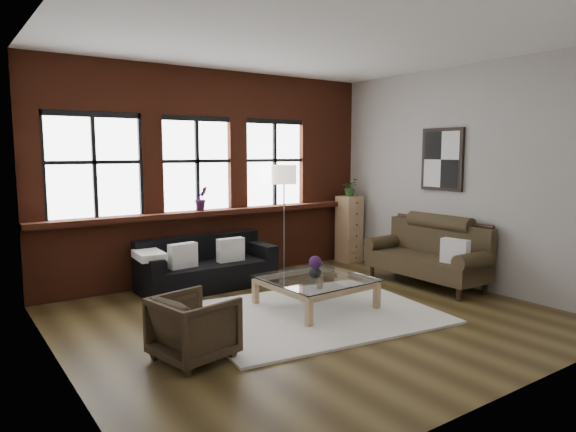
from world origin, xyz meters
TOP-DOWN VIEW (x-y plane):
  - floor at (0.00, 0.00)m, footprint 5.50×5.50m
  - ceiling at (0.00, 0.00)m, footprint 5.50×5.50m
  - wall_back at (0.00, 2.50)m, footprint 5.50×0.00m
  - wall_front at (0.00, -2.50)m, footprint 5.50×0.00m
  - wall_left at (-2.75, 0.00)m, footprint 0.00×5.00m
  - wall_right at (2.75, 0.00)m, footprint 0.00×5.00m
  - brick_backwall at (0.00, 2.44)m, footprint 5.50×0.12m
  - sill_ledge at (0.00, 2.35)m, footprint 5.50×0.30m
  - window_left at (-1.80, 2.45)m, footprint 1.38×0.10m
  - window_mid at (-0.30, 2.45)m, footprint 1.38×0.10m
  - window_right at (1.10, 2.45)m, footprint 1.38×0.10m
  - wall_poster at (2.72, 0.30)m, footprint 0.05×0.74m
  - shag_rug at (0.09, 0.04)m, footprint 3.07×2.55m
  - dark_sofa at (-0.41, 1.90)m, footprint 1.96×0.79m
  - pillow_a at (-0.83, 1.80)m, footprint 0.41×0.19m
  - pillow_b at (-0.09, 1.80)m, footprint 0.40×0.15m
  - vintage_settee at (2.30, 0.20)m, footprint 0.83×1.88m
  - pillow_settee at (2.22, -0.37)m, footprint 0.20×0.40m
  - armchair at (-1.67, -0.38)m, footprint 0.81×0.79m
  - coffee_table at (0.27, 0.25)m, footprint 1.25×1.25m
  - vase at (0.27, 0.25)m, footprint 0.20×0.20m
  - flowers at (0.27, 0.25)m, footprint 0.16×0.16m
  - drawer_chest at (2.48, 2.10)m, footprint 0.36×0.36m
  - potted_plant_top at (2.48, 2.10)m, footprint 0.35×0.33m
  - floor_lamp at (1.06, 2.10)m, footprint 0.40×0.40m
  - sill_plant at (-0.29, 2.32)m, footprint 0.23×0.20m

SIDE VIEW (x-z plane):
  - floor at x=0.00m, z-range 0.00..0.00m
  - shag_rug at x=0.09m, z-range 0.00..0.03m
  - coffee_table at x=0.27m, z-range -0.01..0.39m
  - armchair at x=-1.67m, z-range 0.00..0.63m
  - dark_sofa at x=-0.41m, z-range 0.00..0.71m
  - vase at x=0.27m, z-range 0.39..0.55m
  - vintage_settee at x=2.30m, z-range 0.00..1.00m
  - pillow_a at x=-0.83m, z-range 0.37..0.71m
  - pillow_b at x=-0.09m, z-range 0.37..0.71m
  - flowers at x=0.27m, z-range 0.51..0.67m
  - drawer_chest at x=2.48m, z-range 0.00..1.18m
  - pillow_settee at x=2.22m, z-range 0.44..0.78m
  - floor_lamp at x=1.06m, z-range 0.00..1.90m
  - sill_ledge at x=0.00m, z-range 1.00..1.08m
  - sill_plant at x=-0.29m, z-range 1.08..1.45m
  - potted_plant_top at x=2.48m, z-range 1.18..1.50m
  - wall_back at x=0.00m, z-range -1.15..4.35m
  - wall_front at x=0.00m, z-range -1.15..4.35m
  - wall_left at x=-2.75m, z-range -0.90..4.10m
  - wall_right at x=2.75m, z-range -0.90..4.10m
  - brick_backwall at x=0.00m, z-range 0.00..3.20m
  - window_left at x=-1.80m, z-range 1.00..2.50m
  - window_mid at x=-0.30m, z-range 1.00..2.50m
  - window_right at x=1.10m, z-range 1.00..2.50m
  - wall_poster at x=2.72m, z-range 1.38..2.32m
  - ceiling at x=0.00m, z-range 3.20..3.20m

